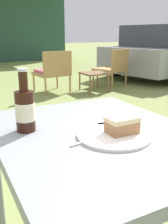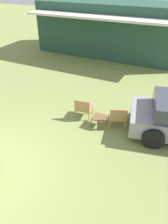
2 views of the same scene
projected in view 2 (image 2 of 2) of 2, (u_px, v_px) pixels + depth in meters
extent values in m
cube|color=#284C3D|center=(113.00, 28.00, 14.32)|extent=(9.46, 3.52, 3.21)
cube|color=silver|center=(99.00, 17.00, 11.98)|extent=(8.99, 1.20, 0.12)
cylinder|color=black|center=(152.00, 107.00, 8.39)|extent=(0.73, 0.35, 0.70)
cylinder|color=black|center=(153.00, 138.00, 6.82)|extent=(0.73, 0.35, 0.70)
cylinder|color=#B2844C|center=(92.00, 110.00, 8.57)|extent=(0.04, 0.04, 0.33)
cylinder|color=#B2844C|center=(80.00, 108.00, 8.71)|extent=(0.04, 0.04, 0.33)
cylinder|color=#B2844C|center=(89.00, 117.00, 8.17)|extent=(0.04, 0.04, 0.33)
cylinder|color=#B2844C|center=(75.00, 114.00, 8.31)|extent=(0.04, 0.04, 0.33)
cube|color=#B2844C|center=(84.00, 108.00, 8.34)|extent=(0.66, 0.63, 0.06)
cube|color=#B2844C|center=(82.00, 106.00, 8.01)|extent=(0.59, 0.13, 0.41)
cube|color=#CC5670|center=(84.00, 107.00, 8.31)|extent=(0.59, 0.54, 0.05)
cylinder|color=#B2844C|center=(124.00, 117.00, 8.14)|extent=(0.04, 0.04, 0.33)
cylinder|color=#B2844C|center=(110.00, 117.00, 8.17)|extent=(0.04, 0.04, 0.33)
cylinder|color=#B2844C|center=(125.00, 125.00, 7.73)|extent=(0.04, 0.04, 0.33)
cylinder|color=#B2844C|center=(110.00, 125.00, 7.76)|extent=(0.04, 0.04, 0.33)
cube|color=#B2844C|center=(118.00, 116.00, 7.84)|extent=(0.75, 0.73, 0.06)
cube|color=#B2844C|center=(119.00, 115.00, 7.51)|extent=(0.56, 0.27, 0.41)
cube|color=brown|center=(99.00, 117.00, 7.80)|extent=(0.46, 0.48, 0.03)
cylinder|color=brown|center=(91.00, 123.00, 7.82)|extent=(0.03, 0.03, 0.34)
cylinder|color=brown|center=(102.00, 126.00, 7.67)|extent=(0.03, 0.03, 0.34)
cylinder|color=brown|center=(96.00, 117.00, 8.14)|extent=(0.03, 0.03, 0.34)
cylinder|color=brown|center=(106.00, 120.00, 7.99)|extent=(0.03, 0.03, 0.34)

